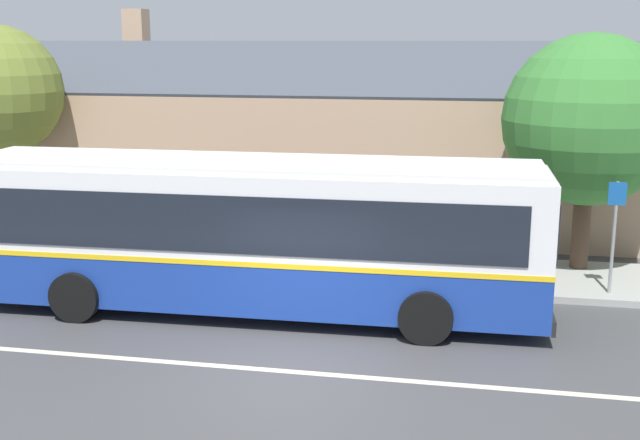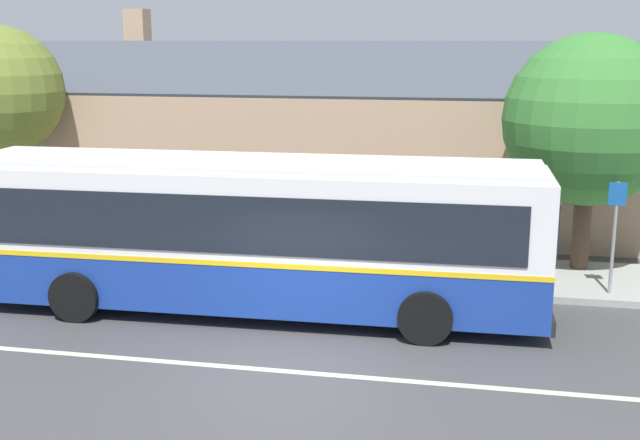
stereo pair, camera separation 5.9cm
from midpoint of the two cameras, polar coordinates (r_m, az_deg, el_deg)
ground_plane at (r=13.63m, az=-2.42°, el=-10.70°), size 300.00×300.00×0.00m
sidewalk_far at (r=19.15m, az=1.80°, el=-3.47°), size 60.00×3.00×0.15m
lane_divider_stripe at (r=13.63m, az=-2.42°, el=-10.68°), size 60.00×0.16×0.01m
community_building at (r=25.65m, az=-0.41°, el=5.22°), size 23.00×8.40×6.39m
transit_bus at (r=16.12m, az=-4.91°, el=-0.77°), size 11.78×2.91×3.09m
bench_by_building at (r=21.45m, az=-20.20°, el=-1.10°), size 1.88×0.51×0.94m
bench_down_street at (r=19.36m, az=-7.99°, el=-1.91°), size 1.57×0.51×0.94m
street_tree_primary at (r=19.39m, az=18.87°, el=6.46°), size 3.91×3.91×5.59m
bus_stop_sign at (r=17.79m, az=20.32°, el=-0.33°), size 0.36×0.07×2.40m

